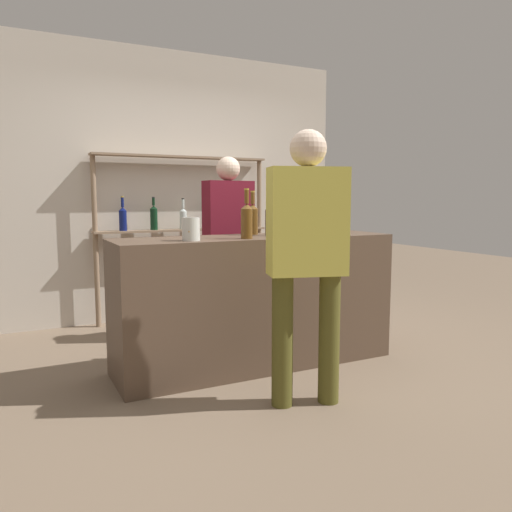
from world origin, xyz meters
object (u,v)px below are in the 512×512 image
(counter_bottle_3, at_px, (270,219))
(server_behind_counter, at_px, (229,232))
(counter_bottle_1, at_px, (247,220))
(ice_bucket, at_px, (327,221))
(counter_bottle_2, at_px, (336,216))
(cork_jar, at_px, (191,229))
(counter_bottle_0, at_px, (253,218))
(wine_glass, at_px, (322,217))
(customer_center, at_px, (307,247))

(counter_bottle_3, distance_m, server_behind_counter, 0.81)
(counter_bottle_1, distance_m, counter_bottle_3, 0.34)
(ice_bucket, bearing_deg, counter_bottle_1, -176.01)
(counter_bottle_2, relative_size, cork_jar, 2.20)
(counter_bottle_3, bearing_deg, server_behind_counter, 89.80)
(counter_bottle_0, bearing_deg, counter_bottle_3, -63.36)
(counter_bottle_0, distance_m, wine_glass, 0.58)
(counter_bottle_0, relative_size, wine_glass, 1.93)
(counter_bottle_2, xyz_separation_m, cork_jar, (-1.38, -0.26, -0.06))
(counter_bottle_3, relative_size, customer_center, 0.20)
(counter_bottle_0, height_order, counter_bottle_3, counter_bottle_0)
(cork_jar, height_order, customer_center, customer_center)
(cork_jar, xyz_separation_m, server_behind_counter, (0.70, 0.97, -0.10))
(counter_bottle_1, bearing_deg, customer_center, -81.45)
(customer_center, bearing_deg, counter_bottle_3, 3.60)
(server_behind_counter, bearing_deg, customer_center, -9.47)
(cork_jar, bearing_deg, server_behind_counter, 54.30)
(counter_bottle_3, bearing_deg, ice_bucket, -18.08)
(cork_jar, xyz_separation_m, customer_center, (0.51, -0.66, -0.09))
(server_behind_counter, bearing_deg, counter_bottle_3, -2.90)
(counter_bottle_0, bearing_deg, wine_glass, -12.65)
(wine_glass, xyz_separation_m, ice_bucket, (-0.07, -0.16, -0.03))
(counter_bottle_2, height_order, cork_jar, counter_bottle_2)
(counter_bottle_0, relative_size, server_behind_counter, 0.21)
(server_behind_counter, relative_size, customer_center, 0.98)
(counter_bottle_1, bearing_deg, ice_bucket, 3.99)
(counter_bottle_2, height_order, server_behind_counter, server_behind_counter)
(counter_bottle_1, bearing_deg, counter_bottle_2, 15.91)
(counter_bottle_0, xyz_separation_m, server_behind_counter, (0.08, 0.65, -0.15))
(counter_bottle_1, xyz_separation_m, cork_jar, (-0.41, 0.02, -0.06))
(wine_glass, distance_m, cork_jar, 1.21)
(counter_bottle_2, distance_m, counter_bottle_3, 0.69)
(counter_bottle_2, relative_size, counter_bottle_3, 1.06)
(server_behind_counter, bearing_deg, wine_glass, 29.45)
(wine_glass, relative_size, server_behind_counter, 0.11)
(counter_bottle_3, distance_m, wine_glass, 0.49)
(wine_glass, relative_size, cork_jar, 1.12)
(counter_bottle_0, relative_size, customer_center, 0.20)
(counter_bottle_0, height_order, wine_glass, counter_bottle_0)
(counter_bottle_0, height_order, ice_bucket, counter_bottle_0)
(counter_bottle_2, distance_m, server_behind_counter, 1.00)
(wine_glass, height_order, customer_center, customer_center)
(counter_bottle_2, bearing_deg, ice_bucket, -138.41)
(counter_bottle_0, distance_m, ice_bucket, 0.58)
(wine_glass, height_order, cork_jar, wine_glass)
(counter_bottle_2, bearing_deg, cork_jar, -169.37)
(counter_bottle_0, distance_m, counter_bottle_2, 0.76)
(counter_bottle_2, relative_size, ice_bucket, 1.62)
(ice_bucket, bearing_deg, customer_center, -131.80)
(counter_bottle_0, distance_m, cork_jar, 0.70)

